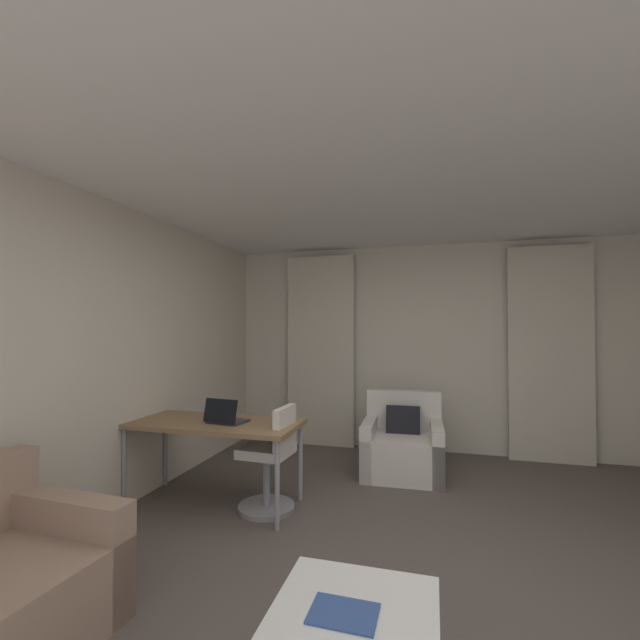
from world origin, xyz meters
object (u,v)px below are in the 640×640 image
at_px(desk, 215,428).
at_px(desk_chair, 271,464).
at_px(laptop, 225,418).
at_px(magazine_open, 343,613).
at_px(armchair, 403,447).

bearing_deg(desk, desk_chair, 2.29).
distance_m(desk, laptop, 0.17).
xyz_separation_m(laptop, magazine_open, (1.37, -1.57, -0.40)).
bearing_deg(desk, armchair, 38.51).
bearing_deg(magazine_open, desk_chair, 120.97).
bearing_deg(desk_chair, armchair, 49.77).
height_order(desk, laptop, laptop).
bearing_deg(armchair, laptop, -138.21).
bearing_deg(laptop, desk_chair, 8.59).
xyz_separation_m(armchair, laptop, (-1.41, -1.26, 0.49)).
relative_size(armchair, laptop, 2.39).
xyz_separation_m(desk, laptop, (0.13, -0.04, 0.10)).
height_order(desk, magazine_open, desk).
relative_size(desk_chair, magazine_open, 3.11).
bearing_deg(laptop, magazine_open, -48.81).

